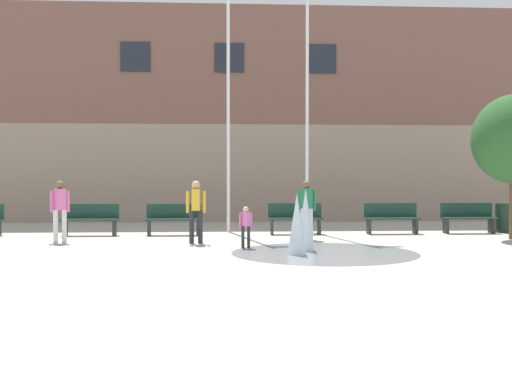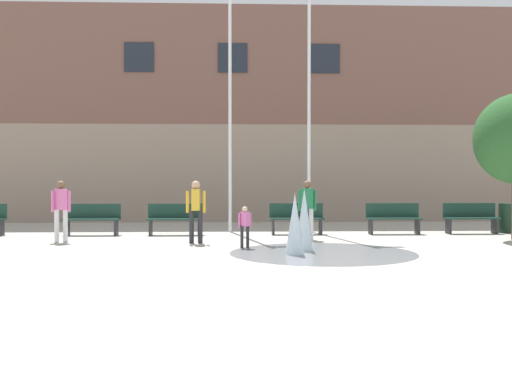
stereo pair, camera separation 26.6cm
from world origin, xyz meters
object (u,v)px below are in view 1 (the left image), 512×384
(park_bench_far_right, at_px, (468,217))
(adult_watching, at_px, (307,205))
(child_with_pink_shirt, at_px, (246,224))
(trash_can, at_px, (505,218))
(teen_by_trashcan, at_px, (60,206))
(park_bench_center, at_px, (174,219))
(park_bench_under_left_flagpole, at_px, (90,219))
(flagpole_left, at_px, (229,78))
(flagpole_right, at_px, (308,76))
(adult_in_red, at_px, (196,207))
(park_bench_near_trashcan, at_px, (391,218))
(park_bench_under_right_flagpole, at_px, (295,218))

(park_bench_far_right, relative_size, adult_watching, 1.01)
(adult_watching, distance_m, child_with_pink_shirt, 2.61)
(child_with_pink_shirt, height_order, trash_can, child_with_pink_shirt)
(trash_can, bearing_deg, teen_by_trashcan, -170.54)
(park_bench_center, bearing_deg, park_bench_under_left_flagpole, 179.57)
(park_bench_far_right, xyz_separation_m, trash_can, (1.22, 0.16, -0.03))
(flagpole_left, height_order, flagpole_right, flagpole_right)
(park_bench_center, distance_m, adult_in_red, 2.47)
(park_bench_near_trashcan, height_order, flagpole_left, flagpole_left)
(park_bench_under_left_flagpole, distance_m, flagpole_left, 5.93)
(park_bench_under_right_flagpole, relative_size, flagpole_left, 0.18)
(park_bench_center, height_order, adult_watching, adult_watching)
(park_bench_near_trashcan, xyz_separation_m, teen_by_trashcan, (-9.21, -1.93, 0.45))
(adult_watching, height_order, flagpole_right, flagpole_right)
(park_bench_center, bearing_deg, teen_by_trashcan, -145.93)
(child_with_pink_shirt, bearing_deg, flagpole_left, -38.89)
(park_bench_far_right, relative_size, trash_can, 1.78)
(park_bench_near_trashcan, bearing_deg, adult_watching, -151.06)
(adult_watching, relative_size, flagpole_right, 0.17)
(park_bench_under_right_flagpole, height_order, teen_by_trashcan, teen_by_trashcan)
(child_with_pink_shirt, bearing_deg, teen_by_trashcan, 28.66)
(park_bench_under_left_flagpole, distance_m, park_bench_center, 2.40)
(child_with_pink_shirt, height_order, flagpole_left, flagpole_left)
(teen_by_trashcan, distance_m, child_with_pink_shirt, 4.98)
(park_bench_near_trashcan, relative_size, flagpole_right, 0.17)
(child_with_pink_shirt, distance_m, flagpole_left, 6.05)
(adult_watching, bearing_deg, flagpole_left, -34.80)
(adult_watching, height_order, child_with_pink_shirt, adult_watching)
(park_bench_under_left_flagpole, relative_size, flagpole_left, 0.18)
(park_bench_near_trashcan, relative_size, adult_in_red, 1.01)
(park_bench_under_left_flagpole, relative_size, adult_watching, 1.01)
(park_bench_under_left_flagpole, xyz_separation_m, flagpole_left, (4.02, 0.97, 4.25))
(park_bench_near_trashcan, xyz_separation_m, adult_in_red, (-5.70, -2.37, 0.45))
(child_with_pink_shirt, xyz_separation_m, flagpole_left, (-0.34, 4.39, 4.15))
(park_bench_under_left_flagpole, xyz_separation_m, adult_watching, (6.08, -1.49, 0.45))
(child_with_pink_shirt, bearing_deg, flagpole_right, -68.95)
(park_bench_center, height_order, flagpole_right, flagpole_right)
(trash_can, bearing_deg, adult_in_red, -164.48)
(park_bench_far_right, bearing_deg, child_with_pink_shirt, -152.85)
(park_bench_near_trashcan, height_order, adult_watching, adult_watching)
(flagpole_right, bearing_deg, park_bench_center, -166.40)
(park_bench_under_right_flagpole, height_order, adult_in_red, adult_in_red)
(adult_in_red, bearing_deg, child_with_pink_shirt, -131.47)
(park_bench_under_left_flagpole, bearing_deg, flagpole_right, 8.50)
(adult_watching, xyz_separation_m, trash_can, (6.33, 1.73, -0.48))
(adult_watching, distance_m, trash_can, 6.58)
(adult_in_red, height_order, child_with_pink_shirt, adult_in_red)
(child_with_pink_shirt, bearing_deg, park_bench_under_right_flagpole, -67.91)
(park_bench_under_left_flagpole, height_order, child_with_pink_shirt, child_with_pink_shirt)
(teen_by_trashcan, bearing_deg, park_bench_under_left_flagpole, -48.83)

